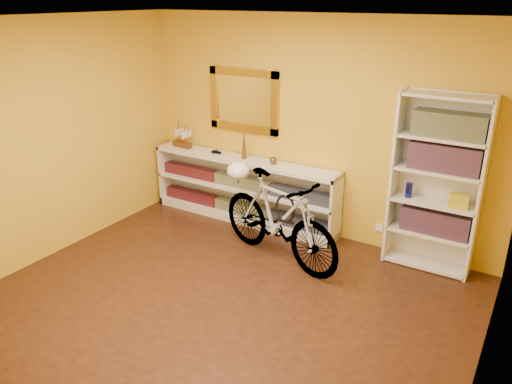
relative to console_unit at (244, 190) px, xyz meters
The scene contains 24 objects.
floor 2.06m from the console_unit, 64.53° to the right, with size 4.50×4.00×0.01m, color black.
ceiling 2.97m from the console_unit, 64.53° to the right, with size 4.50×4.00×0.01m, color silver.
back_wall 1.24m from the console_unit, 12.39° to the left, with size 4.50×0.01×2.60m, color gold.
left_wall 2.45m from the console_unit, 127.46° to the right, with size 0.01×4.00×2.60m, color gold.
right_wall 3.71m from the console_unit, 30.19° to the right, with size 0.01×4.00×2.60m, color gold.
gilt_mirror 1.14m from the console_unit, 119.67° to the left, with size 0.98×0.06×0.78m, color olive.
wall_socket 1.78m from the console_unit, ahead, with size 0.09×0.01×0.09m, color silver.
console_unit is the anchor object (origin of this frame).
cd_row_lower 0.26m from the console_unit, 90.00° to the right, with size 2.50×0.13×0.14m, color black.
cd_row_upper 0.11m from the console_unit, 90.00° to the right, with size 2.50×0.13×0.14m, color navy.
model_ship 1.15m from the console_unit, behind, with size 0.29×0.11×0.35m, color #452813, non-canonical shape.
toy_car 0.60m from the console_unit, behind, with size 0.00×0.00×0.00m, color black.
bronze_ornament 0.62m from the console_unit, ahead, with size 0.07×0.07×0.38m, color brown.
decorative_orb 0.64m from the console_unit, ahead, with size 0.09×0.09×0.09m, color brown.
bookcase 2.41m from the console_unit, ahead, with size 0.90×0.30×1.90m, color silver, non-canonical shape.
book_row_a 2.40m from the console_unit, ahead, with size 0.70×0.22×0.26m, color maroon.
book_row_b 2.54m from the console_unit, ahead, with size 0.70×0.22×0.28m, color maroon.
book_row_c 2.67m from the console_unit, ahead, with size 0.70×0.22×0.25m, color #1B5961.
travel_mug 2.13m from the console_unit, ahead, with size 0.07×0.07×0.16m, color navy.
red_tin 2.43m from the console_unit, ahead, with size 0.14×0.14×0.18m, color maroon.
yellow_bag 2.63m from the console_unit, ahead, with size 0.19×0.12×0.14m, color gold.
bicycle 1.15m from the console_unit, 38.09° to the right, with size 1.72×0.45×1.01m, color silver.
helmet 0.75m from the console_unit, 63.36° to the right, with size 0.26×0.25×0.20m, color white.
u_lock 1.26m from the console_unit, 36.28° to the right, with size 0.24×0.24×0.03m, color black.
Camera 1 is at (2.39, -3.24, 2.78)m, focal length 34.95 mm.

